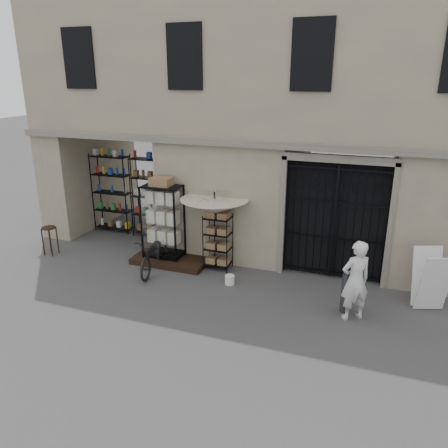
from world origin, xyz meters
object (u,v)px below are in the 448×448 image
at_px(market_umbrella, 214,203).
at_px(steel_bollard, 345,293).
at_px(display_cabinet, 163,225).
at_px(easel_sign, 431,280).
at_px(wooden_stool, 50,240).
at_px(wire_rack, 218,243).
at_px(shopkeeper, 351,318).
at_px(white_bucket, 230,280).
at_px(bicycle, 155,271).

relative_size(market_umbrella, steel_bollard, 2.78).
relative_size(display_cabinet, easel_sign, 1.62).
distance_m(wooden_stool, easel_sign, 9.75).
distance_m(display_cabinet, wire_rack, 1.57).
bearing_deg(shopkeeper, wire_rack, -56.03).
relative_size(white_bucket, bicycle, 0.13).
xyz_separation_m(white_bucket, shopkeeper, (2.90, -0.61, -0.11)).
xyz_separation_m(display_cabinet, wooden_stool, (-3.22, -0.67, -0.60)).
bearing_deg(display_cabinet, shopkeeper, -11.85).
distance_m(market_umbrella, wooden_stool, 4.91).
xyz_separation_m(wire_rack, shopkeeper, (3.49, -1.37, -0.72)).
relative_size(bicycle, wooden_stool, 2.24).
relative_size(bicycle, easel_sign, 1.38).
distance_m(white_bucket, steel_bollard, 2.76).
height_order(wire_rack, steel_bollard, wire_rack).
xyz_separation_m(display_cabinet, steel_bollard, (4.84, -1.13, -0.58)).
bearing_deg(market_umbrella, wooden_stool, -171.11).
distance_m(bicycle, steel_bollard, 4.81).
bearing_deg(wooden_stool, bicycle, -0.07).
xyz_separation_m(wooden_stool, steel_bollard, (8.06, -0.46, 0.02)).
relative_size(display_cabinet, white_bucket, 9.04).
relative_size(steel_bollard, shopkeeper, 0.52).
distance_m(wooden_stool, shopkeeper, 8.29).
xyz_separation_m(bicycle, shopkeeper, (4.96, -0.67, 0.00)).
height_order(wooden_stool, shopkeeper, wooden_stool).
relative_size(white_bucket, wooden_stool, 0.29).
bearing_deg(market_umbrella, wire_rack, -17.19).
relative_size(display_cabinet, steel_bollard, 2.38).
height_order(white_bucket, steel_bollard, steel_bollard).
height_order(market_umbrella, wooden_stool, market_umbrella).
bearing_deg(easel_sign, market_umbrella, 155.94).
distance_m(display_cabinet, easel_sign, 6.54).
xyz_separation_m(white_bucket, easel_sign, (4.39, 0.36, 0.56)).
xyz_separation_m(white_bucket, steel_bollard, (2.71, -0.40, 0.33)).
distance_m(market_umbrella, steel_bollard, 3.84).
bearing_deg(wire_rack, shopkeeper, -25.18).
xyz_separation_m(market_umbrella, wooden_stool, (-4.66, -0.73, -1.35)).
bearing_deg(wire_rack, market_umbrella, 159.05).
distance_m(wire_rack, easel_sign, 4.99).
height_order(wire_rack, bicycle, wire_rack).
xyz_separation_m(market_umbrella, easel_sign, (5.08, -0.43, -1.10)).
xyz_separation_m(bicycle, wooden_stool, (-3.29, 0.00, 0.42)).
distance_m(wire_rack, wooden_stool, 4.82).
relative_size(steel_bollard, easel_sign, 0.68).
xyz_separation_m(bicycle, steel_bollard, (4.77, -0.46, 0.44)).
relative_size(wooden_stool, steel_bollard, 0.91).
bearing_deg(white_bucket, market_umbrella, 130.96).
xyz_separation_m(steel_bollard, shopkeeper, (0.19, -0.21, -0.44)).
height_order(bicycle, wooden_stool, bicycle).
distance_m(market_umbrella, shopkeeper, 4.24).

